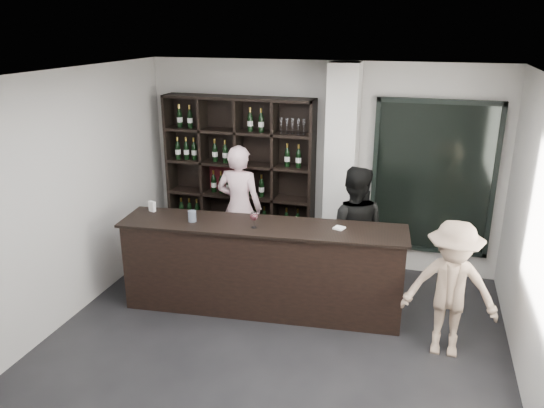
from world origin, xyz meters
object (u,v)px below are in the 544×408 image
(taster_black, at_px, (353,231))
(customer, at_px, (451,289))
(tasting_counter, at_px, (262,268))
(taster_pink, at_px, (239,207))
(wine_shelf, at_px, (239,179))

(taster_black, xyz_separation_m, customer, (1.17, -1.07, -0.10))
(tasting_counter, distance_m, taster_black, 1.27)
(tasting_counter, relative_size, taster_pink, 1.89)
(tasting_counter, height_order, taster_pink, taster_pink)
(customer, bearing_deg, tasting_counter, 173.06)
(wine_shelf, height_order, taster_black, wine_shelf)
(tasting_counter, xyz_separation_m, taster_pink, (-0.68, 1.10, 0.34))
(tasting_counter, relative_size, taster_black, 1.98)
(wine_shelf, xyz_separation_m, tasting_counter, (0.80, -1.47, -0.64))
(taster_pink, relative_size, taster_black, 1.05)
(wine_shelf, relative_size, taster_black, 1.40)
(taster_pink, bearing_deg, tasting_counter, 122.75)
(taster_black, relative_size, customer, 1.14)
(taster_black, bearing_deg, tasting_counter, 34.98)
(wine_shelf, bearing_deg, tasting_counter, -61.36)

